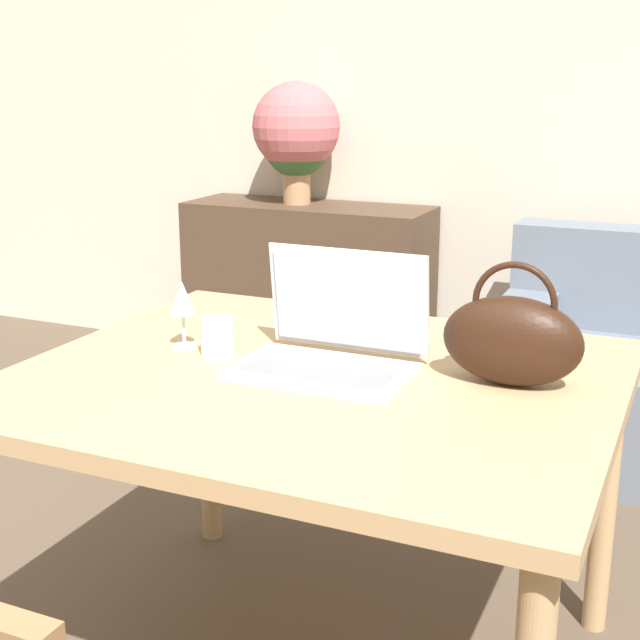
% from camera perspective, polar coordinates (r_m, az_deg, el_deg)
% --- Properties ---
extents(wall_back, '(10.00, 0.06, 2.70)m').
position_cam_1_polar(wall_back, '(4.03, 12.28, 14.50)').
color(wall_back, beige).
rests_on(wall_back, ground_plane).
extents(dining_table, '(1.28, 1.09, 0.77)m').
position_cam_1_polar(dining_table, '(1.96, -0.23, -5.65)').
color(dining_table, tan).
rests_on(dining_table, ground_plane).
extents(sideboard, '(1.14, 0.40, 0.82)m').
position_cam_1_polar(sideboard, '(4.18, -0.76, 1.83)').
color(sideboard, '#4C3828').
rests_on(sideboard, ground_plane).
extents(laptop, '(0.38, 0.28, 0.25)m').
position_cam_1_polar(laptop, '(1.96, 0.93, -1.10)').
color(laptop, silver).
rests_on(laptop, dining_table).
extents(drinking_glass, '(0.08, 0.08, 0.09)m').
position_cam_1_polar(drinking_glass, '(2.05, -6.60, -1.08)').
color(drinking_glass, silver).
rests_on(drinking_glass, dining_table).
extents(wine_glass, '(0.06, 0.06, 0.16)m').
position_cam_1_polar(wine_glass, '(2.10, -8.79, 1.20)').
color(wine_glass, silver).
rests_on(wine_glass, dining_table).
extents(handbag, '(0.29, 0.13, 0.26)m').
position_cam_1_polar(handbag, '(1.87, 12.20, -1.20)').
color(handbag, black).
rests_on(handbag, dining_table).
extents(flower_vase, '(0.40, 0.40, 0.55)m').
position_cam_1_polar(flower_vase, '(4.09, -1.52, 11.85)').
color(flower_vase, tan).
rests_on(flower_vase, sideboard).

